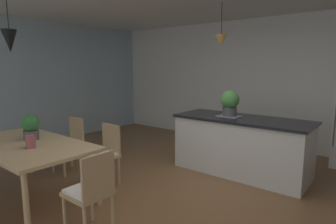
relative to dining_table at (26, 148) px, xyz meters
name	(u,v)px	position (x,y,z in m)	size (l,w,h in m)	color
ground_plane	(177,201)	(1.55, 1.14, -0.69)	(10.00, 8.40, 0.04)	brown
wall_back_kitchen	(271,83)	(1.55, 4.40, 0.68)	(10.00, 0.12, 2.70)	silver
window_wall_left_glazing	(22,83)	(-2.51, 1.14, 0.68)	(0.06, 8.40, 2.70)	#9EB7C6
dining_table	(26,148)	(0.00, 0.00, 0.00)	(1.92, 1.04, 0.73)	tan
chair_kitchen_end	(91,190)	(1.33, 0.00, -0.20)	(0.40, 0.40, 0.87)	tan
chair_far_right	(104,153)	(0.43, 0.89, -0.20)	(0.41, 0.41, 0.87)	tan
chair_far_left	(70,143)	(-0.43, 0.89, -0.20)	(0.41, 0.41, 0.87)	tan
kitchen_island	(241,145)	(1.77, 2.55, -0.21)	(2.10, 0.85, 0.91)	silver
pendant_over_table	(10,41)	(-0.03, -0.08, 1.32)	(0.18, 0.18, 0.84)	black
pendant_over_island_main	(221,40)	(1.36, 2.55, 1.44)	(0.19, 0.19, 0.68)	black
potted_plant_on_island	(230,102)	(1.55, 2.55, 0.46)	(0.29, 0.29, 0.42)	#4C4C51
potted_plant_on_table	(31,126)	(-0.12, 0.13, 0.24)	(0.23, 0.23, 0.34)	#4C4C51
vase_on_dining_table	(31,141)	(0.28, -0.07, 0.14)	(0.11, 0.11, 0.16)	#994C51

